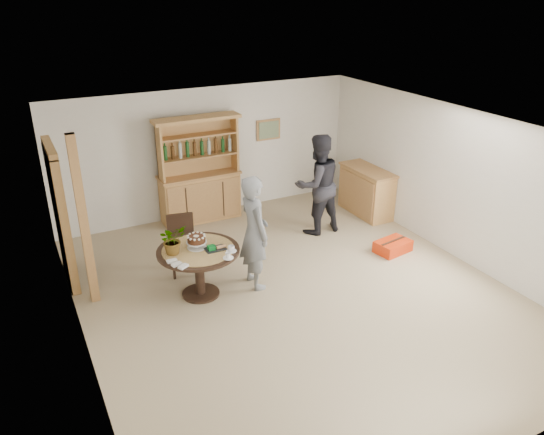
{
  "coord_description": "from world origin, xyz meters",
  "views": [
    {
      "loc": [
        -3.41,
        -5.88,
        4.28
      ],
      "look_at": [
        -0.11,
        0.56,
        1.05
      ],
      "focal_mm": 35.0,
      "sensor_mm": 36.0,
      "label": 1
    }
  ],
  "objects": [
    {
      "name": "coffee_cup_b",
      "position": [
        -0.99,
        0.18,
        0.79
      ],
      "size": [
        0.15,
        0.15,
        0.08
      ],
      "color": "white",
      "rests_on": "dining_table"
    },
    {
      "name": "dining_table",
      "position": [
        -1.27,
        0.63,
        0.6
      ],
      "size": [
        1.2,
        1.2,
        0.76
      ],
      "color": "black",
      "rests_on": "ground"
    },
    {
      "name": "room_shell",
      "position": [
        0.0,
        0.01,
        1.74
      ],
      "size": [
        6.04,
        7.04,
        2.52
      ],
      "color": "white",
      "rests_on": "ground"
    },
    {
      "name": "napkins",
      "position": [
        -1.68,
        0.32,
        0.77
      ],
      "size": [
        0.24,
        0.33,
        0.03
      ],
      "color": "white",
      "rests_on": "dining_table"
    },
    {
      "name": "red_suitcase",
      "position": [
        2.16,
        0.42,
        0.1
      ],
      "size": [
        0.66,
        0.49,
        0.21
      ],
      "rotation": [
        0.0,
        0.0,
        0.17
      ],
      "color": "red",
      "rests_on": "ground"
    },
    {
      "name": "birthday_cake",
      "position": [
        -1.27,
        0.68,
        0.88
      ],
      "size": [
        0.3,
        0.3,
        0.2
      ],
      "color": "white",
      "rests_on": "dining_table"
    },
    {
      "name": "doorway",
      "position": [
        -2.93,
        2.0,
        1.11
      ],
      "size": [
        0.13,
        1.1,
        2.18
      ],
      "color": "black",
      "rests_on": "ground"
    },
    {
      "name": "dining_chair",
      "position": [
        -1.26,
        1.46,
        0.54
      ],
      "size": [
        0.49,
        0.49,
        0.95
      ],
      "rotation": [
        0.0,
        0.0,
        -0.19
      ],
      "color": "black",
      "rests_on": "ground"
    },
    {
      "name": "ground",
      "position": [
        0.0,
        0.0,
        0.0
      ],
      "size": [
        7.0,
        7.0,
        0.0
      ],
      "primitive_type": "plane",
      "color": "tan",
      "rests_on": "ground"
    },
    {
      "name": "coffee_cup_a",
      "position": [
        -0.87,
        0.35,
        0.8
      ],
      "size": [
        0.15,
        0.15,
        0.09
      ],
      "color": "white",
      "rests_on": "dining_table"
    },
    {
      "name": "sideboard",
      "position": [
        2.74,
        2.0,
        0.47
      ],
      "size": [
        0.54,
        1.26,
        0.94
      ],
      "color": "tan",
      "rests_on": "ground"
    },
    {
      "name": "flower_vase",
      "position": [
        -1.62,
        0.68,
        0.97
      ],
      "size": [
        0.47,
        0.44,
        0.42
      ],
      "primitive_type": "imported",
      "rotation": [
        0.0,
        0.0,
        0.35
      ],
      "color": "#3F7233",
      "rests_on": "dining_table"
    },
    {
      "name": "teen_boy",
      "position": [
        -0.42,
        0.53,
        0.88
      ],
      "size": [
        0.43,
        0.65,
        1.77
      ],
      "primitive_type": "imported",
      "rotation": [
        0.0,
        0.0,
        1.56
      ],
      "color": "slate",
      "rests_on": "ground"
    },
    {
      "name": "adult_person",
      "position": [
        1.42,
        1.73,
        0.93
      ],
      "size": [
        0.92,
        0.73,
        1.86
      ],
      "primitive_type": "imported",
      "rotation": [
        0.0,
        0.0,
        3.17
      ],
      "color": "black",
      "rests_on": "ground"
    },
    {
      "name": "pine_post",
      "position": [
        -2.7,
        1.2,
        1.25
      ],
      "size": [
        0.12,
        0.12,
        2.5
      ],
      "primitive_type": "cube",
      "color": "tan",
      "rests_on": "ground"
    },
    {
      "name": "hutch",
      "position": [
        -0.3,
        3.24,
        0.69
      ],
      "size": [
        1.62,
        0.54,
        2.04
      ],
      "color": "tan",
      "rests_on": "ground"
    },
    {
      "name": "gift_tray",
      "position": [
        -1.06,
        0.51,
        0.79
      ],
      "size": [
        0.3,
        0.2,
        0.08
      ],
      "color": "black",
      "rests_on": "dining_table"
    }
  ]
}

